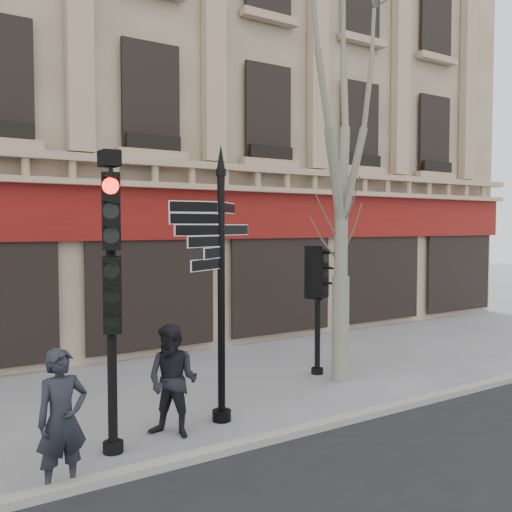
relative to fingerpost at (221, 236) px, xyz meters
The scene contains 9 objects.
ground 3.26m from the fingerpost, 10.22° to the left, with size 80.00×80.00×0.00m, color slate.
kerb 3.43m from the fingerpost, 53.61° to the right, with size 80.00×0.25×0.12m, color gray.
building 13.97m from the fingerpost, 85.88° to the left, with size 28.00×15.52×18.00m.
fingerpost is the anchor object (origin of this frame).
traffic_signal_main 2.05m from the fingerpost, behind, with size 0.57×0.49×4.36m.
traffic_signal_secondary 3.83m from the fingerpost, 24.32° to the left, with size 0.54×0.45×2.79m.
plane_tree 4.54m from the fingerpost, 13.49° to the left, with size 3.24×3.24×8.61m.
pedestrian_a 3.85m from the fingerpost, 158.77° to the right, with size 0.65×0.43×1.79m, color black.
pedestrian_b 2.46m from the fingerpost, 168.67° to the right, with size 0.85×0.67×1.76m, color black.
Camera 1 is at (-5.63, -8.40, 3.29)m, focal length 40.00 mm.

